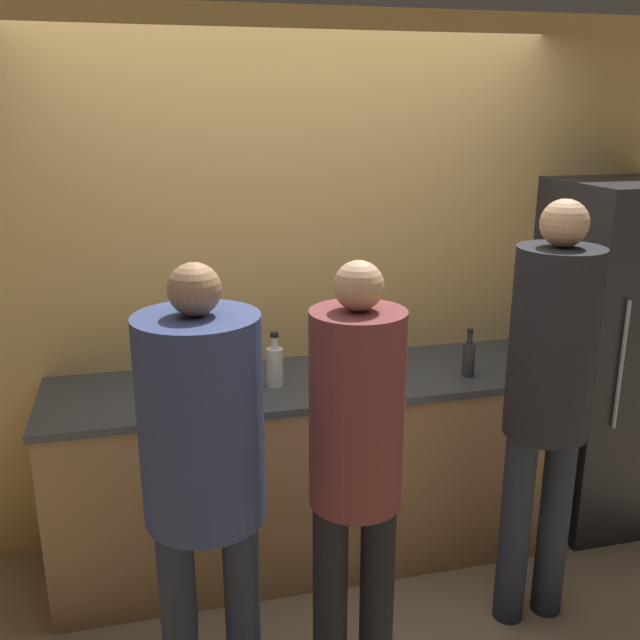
{
  "coord_description": "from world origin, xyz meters",
  "views": [
    {
      "loc": [
        -0.71,
        -2.67,
        2.16
      ],
      "look_at": [
        0.0,
        0.15,
        1.29
      ],
      "focal_mm": 40.0,
      "sensor_mm": 36.0,
      "label": 1
    }
  ],
  "objects_px": {
    "refrigerator": "(608,357)",
    "bottle_clear": "(275,365)",
    "person_left": "(203,453)",
    "fruit_bowl": "(201,392)",
    "bottle_dark": "(469,358)",
    "cup_black": "(379,371)",
    "person_center": "(356,454)",
    "person_right": "(549,384)",
    "utensil_crock": "(349,346)"
  },
  "relations": [
    {
      "from": "refrigerator",
      "to": "bottle_clear",
      "type": "bearing_deg",
      "value": -178.44
    },
    {
      "from": "person_right",
      "to": "bottle_dark",
      "type": "distance_m",
      "value": 0.54
    },
    {
      "from": "refrigerator",
      "to": "person_right",
      "type": "xyz_separation_m",
      "value": [
        -0.77,
        -0.67,
        0.18
      ]
    },
    {
      "from": "refrigerator",
      "to": "bottle_dark",
      "type": "bearing_deg",
      "value": -170.63
    },
    {
      "from": "person_right",
      "to": "utensil_crock",
      "type": "relative_size",
      "value": 6.67
    },
    {
      "from": "person_left",
      "to": "person_right",
      "type": "relative_size",
      "value": 0.93
    },
    {
      "from": "fruit_bowl",
      "to": "bottle_dark",
      "type": "distance_m",
      "value": 1.25
    },
    {
      "from": "person_center",
      "to": "cup_black",
      "type": "xyz_separation_m",
      "value": [
        0.35,
        0.79,
        -0.01
      ]
    },
    {
      "from": "refrigerator",
      "to": "cup_black",
      "type": "height_order",
      "value": "refrigerator"
    },
    {
      "from": "person_center",
      "to": "cup_black",
      "type": "height_order",
      "value": "person_center"
    },
    {
      "from": "refrigerator",
      "to": "bottle_dark",
      "type": "height_order",
      "value": "refrigerator"
    },
    {
      "from": "fruit_bowl",
      "to": "bottle_dark",
      "type": "relative_size",
      "value": 1.17
    },
    {
      "from": "refrigerator",
      "to": "bottle_clear",
      "type": "distance_m",
      "value": 1.78
    },
    {
      "from": "person_left",
      "to": "bottle_clear",
      "type": "relative_size",
      "value": 6.66
    },
    {
      "from": "fruit_bowl",
      "to": "bottle_clear",
      "type": "xyz_separation_m",
      "value": [
        0.34,
        0.1,
        0.06
      ]
    },
    {
      "from": "person_right",
      "to": "fruit_bowl",
      "type": "height_order",
      "value": "person_right"
    },
    {
      "from": "person_right",
      "to": "fruit_bowl",
      "type": "relative_size",
      "value": 6.79
    },
    {
      "from": "person_right",
      "to": "fruit_bowl",
      "type": "bearing_deg",
      "value": 158.75
    },
    {
      "from": "fruit_bowl",
      "to": "cup_black",
      "type": "relative_size",
      "value": 2.91
    },
    {
      "from": "bottle_clear",
      "to": "cup_black",
      "type": "bearing_deg",
      "value": -5.37
    },
    {
      "from": "person_center",
      "to": "fruit_bowl",
      "type": "distance_m",
      "value": 0.87
    },
    {
      "from": "refrigerator",
      "to": "person_center",
      "type": "bearing_deg",
      "value": -151.86
    },
    {
      "from": "person_center",
      "to": "person_right",
      "type": "distance_m",
      "value": 0.9
    },
    {
      "from": "bottle_dark",
      "to": "cup_black",
      "type": "relative_size",
      "value": 2.49
    },
    {
      "from": "fruit_bowl",
      "to": "person_right",
      "type": "bearing_deg",
      "value": -21.25
    },
    {
      "from": "fruit_bowl",
      "to": "cup_black",
      "type": "bearing_deg",
      "value": 3.76
    },
    {
      "from": "bottle_dark",
      "to": "person_center",
      "type": "bearing_deg",
      "value": -136.49
    },
    {
      "from": "bottle_clear",
      "to": "cup_black",
      "type": "height_order",
      "value": "bottle_clear"
    },
    {
      "from": "refrigerator",
      "to": "fruit_bowl",
      "type": "bearing_deg",
      "value": -176.01
    },
    {
      "from": "fruit_bowl",
      "to": "bottle_clear",
      "type": "relative_size",
      "value": 1.06
    },
    {
      "from": "person_left",
      "to": "fruit_bowl",
      "type": "height_order",
      "value": "person_left"
    },
    {
      "from": "person_left",
      "to": "bottle_dark",
      "type": "distance_m",
      "value": 1.49
    },
    {
      "from": "person_right",
      "to": "bottle_dark",
      "type": "xyz_separation_m",
      "value": [
        -0.09,
        0.53,
        -0.06
      ]
    },
    {
      "from": "person_center",
      "to": "bottle_clear",
      "type": "xyz_separation_m",
      "value": [
        -0.13,
        0.83,
        0.05
      ]
    },
    {
      "from": "person_left",
      "to": "bottle_clear",
      "type": "xyz_separation_m",
      "value": [
        0.39,
        0.81,
        -0.01
      ]
    },
    {
      "from": "refrigerator",
      "to": "cup_black",
      "type": "bearing_deg",
      "value": -175.86
    },
    {
      "from": "utensil_crock",
      "to": "person_left",
      "type": "bearing_deg",
      "value": -127.13
    },
    {
      "from": "bottle_clear",
      "to": "refrigerator",
      "type": "bearing_deg",
      "value": 1.56
    },
    {
      "from": "person_right",
      "to": "person_center",
      "type": "bearing_deg",
      "value": -166.62
    },
    {
      "from": "refrigerator",
      "to": "person_left",
      "type": "bearing_deg",
      "value": -158.43
    },
    {
      "from": "person_left",
      "to": "utensil_crock",
      "type": "distance_m",
      "value": 1.37
    },
    {
      "from": "utensil_crock",
      "to": "bottle_clear",
      "type": "distance_m",
      "value": 0.52
    },
    {
      "from": "person_center",
      "to": "utensil_crock",
      "type": "relative_size",
      "value": 6.14
    },
    {
      "from": "person_right",
      "to": "utensil_crock",
      "type": "height_order",
      "value": "person_right"
    },
    {
      "from": "fruit_bowl",
      "to": "utensil_crock",
      "type": "bearing_deg",
      "value": 26.14
    },
    {
      "from": "utensil_crock",
      "to": "bottle_dark",
      "type": "xyz_separation_m",
      "value": [
        0.48,
        -0.38,
        0.03
      ]
    },
    {
      "from": "person_center",
      "to": "utensil_crock",
      "type": "distance_m",
      "value": 1.15
    },
    {
      "from": "person_left",
      "to": "person_center",
      "type": "distance_m",
      "value": 0.53
    },
    {
      "from": "person_left",
      "to": "cup_black",
      "type": "relative_size",
      "value": 18.34
    },
    {
      "from": "utensil_crock",
      "to": "bottle_clear",
      "type": "xyz_separation_m",
      "value": [
        -0.43,
        -0.28,
        0.03
      ]
    }
  ]
}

